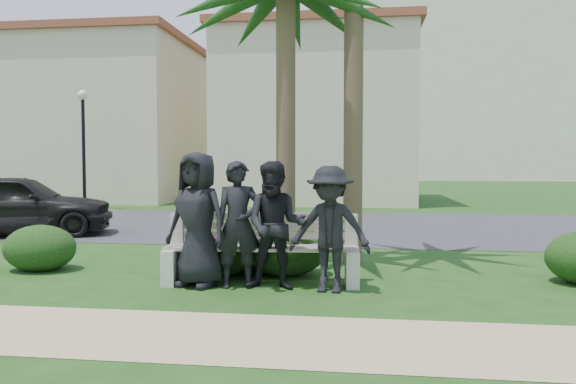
% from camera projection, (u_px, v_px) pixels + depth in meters
% --- Properties ---
extents(ground, '(160.00, 160.00, 0.00)m').
position_uv_depth(ground, '(288.00, 295.00, 7.19)').
color(ground, '#1B3F12').
rests_on(ground, ground).
extents(footpath, '(30.00, 1.60, 0.01)m').
position_uv_depth(footpath, '(263.00, 338.00, 5.41)').
color(footpath, tan).
rests_on(footpath, ground).
extents(asphalt_street, '(160.00, 8.00, 0.01)m').
position_uv_depth(asphalt_street, '(327.00, 225.00, 15.11)').
color(asphalt_street, '#2D2D30').
rests_on(asphalt_street, ground).
extents(stucco_bldg_left, '(10.40, 8.40, 7.30)m').
position_uv_depth(stucco_bldg_left, '(86.00, 121.00, 26.39)').
color(stucco_bldg_left, beige).
rests_on(stucco_bldg_left, ground).
extents(stucco_bldg_right, '(8.40, 8.40, 7.30)m').
position_uv_depth(stucco_bldg_right, '(319.00, 118.00, 24.95)').
color(stucco_bldg_right, beige).
rests_on(stucco_bldg_right, ground).
extents(hotel_tower, '(26.00, 18.00, 37.30)m').
position_uv_depth(hotel_tower, '(488.00, 51.00, 59.10)').
color(hotel_tower, beige).
rests_on(hotel_tower, ground).
extents(street_lamp, '(0.36, 0.36, 4.29)m').
position_uv_depth(street_lamp, '(83.00, 128.00, 20.09)').
color(street_lamp, black).
rests_on(street_lamp, ground).
extents(park_bench, '(2.73, 0.80, 0.94)m').
position_uv_depth(park_bench, '(262.00, 253.00, 7.83)').
color(park_bench, gray).
rests_on(park_bench, ground).
extents(man_a, '(1.04, 0.85, 1.84)m').
position_uv_depth(man_a, '(198.00, 219.00, 7.63)').
color(man_a, black).
rests_on(man_a, ground).
extents(man_b, '(0.72, 0.58, 1.72)m').
position_uv_depth(man_b, '(238.00, 224.00, 7.58)').
color(man_b, black).
rests_on(man_b, ground).
extents(man_c, '(0.85, 0.67, 1.71)m').
position_uv_depth(man_c, '(276.00, 225.00, 7.46)').
color(man_c, black).
rests_on(man_c, ground).
extents(man_d, '(1.14, 0.74, 1.65)m').
position_uv_depth(man_d, '(330.00, 229.00, 7.30)').
color(man_d, black).
rests_on(man_d, ground).
extents(hedge_a, '(1.13, 0.93, 0.74)m').
position_uv_depth(hedge_a, '(40.00, 247.00, 8.81)').
color(hedge_a, black).
rests_on(hedge_a, ground).
extents(hedge_b, '(1.09, 0.90, 0.71)m').
position_uv_depth(hedge_b, '(220.00, 251.00, 8.46)').
color(hedge_b, black).
rests_on(hedge_b, ground).
extents(hedge_c, '(1.41, 1.17, 0.92)m').
position_uv_depth(hedge_c, '(237.00, 240.00, 8.86)').
color(hedge_c, black).
rests_on(hedge_c, ground).
extents(hedge_d, '(1.26, 1.04, 0.82)m').
position_uv_depth(hedge_d, '(285.00, 248.00, 8.45)').
color(hedge_d, black).
rests_on(hedge_d, ground).
extents(car_a, '(4.57, 3.03, 1.45)m').
position_uv_depth(car_a, '(17.00, 204.00, 12.99)').
color(car_a, black).
rests_on(car_a, ground).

